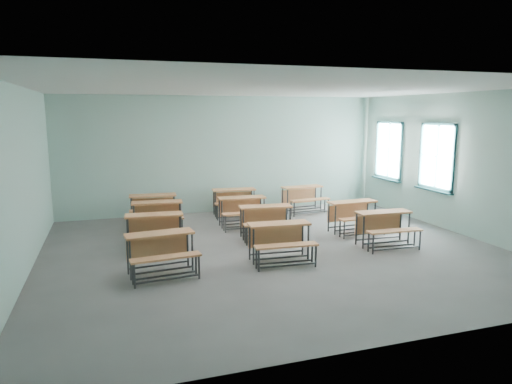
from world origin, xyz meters
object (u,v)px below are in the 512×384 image
desk_unit_r0c0 (161,248)px  desk_unit_r2c0 (157,212)px  desk_unit_r2c1 (243,207)px  desk_unit_r3c0 (153,205)px  desk_unit_r3c2 (304,195)px  desk_unit_r1c0 (155,226)px  desk_unit_r0c1 (281,237)px  desk_unit_r1c1 (267,217)px  desk_unit_r3c1 (235,198)px  desk_unit_r0c2 (385,223)px  desk_unit_r1c2 (354,212)px

desk_unit_r0c0 → desk_unit_r2c0: size_ratio=1.01×
desk_unit_r2c1 → desk_unit_r3c0: size_ratio=0.98×
desk_unit_r2c1 → desk_unit_r3c2: bearing=29.3°
desk_unit_r1c0 → desk_unit_r2c1: 2.57m
desk_unit_r0c1 → desk_unit_r1c1: size_ratio=0.98×
desk_unit_r2c0 → desk_unit_r0c0: bearing=-89.8°
desk_unit_r0c0 → desk_unit_r3c2: (4.35, 3.86, 0.00)m
desk_unit_r2c1 → desk_unit_r0c1: bearing=-89.7°
desk_unit_r1c0 → desk_unit_r3c1: bearing=50.6°
desk_unit_r1c1 → desk_unit_r2c0: same height
desk_unit_r0c2 → desk_unit_r2c1: bearing=135.8°
desk_unit_r1c1 → desk_unit_r2c1: same height
desk_unit_r0c0 → desk_unit_r1c2: 4.81m
desk_unit_r0c2 → desk_unit_r3c0: same height
desk_unit_r0c0 → desk_unit_r2c1: (2.27, 2.80, 0.00)m
desk_unit_r0c2 → desk_unit_r1c2: bearing=94.4°
desk_unit_r1c1 → desk_unit_r1c2: same height
desk_unit_r0c0 → desk_unit_r2c1: bearing=45.5°
desk_unit_r0c1 → desk_unit_r3c1: same height
desk_unit_r0c2 → desk_unit_r1c0: 4.74m
desk_unit_r1c2 → desk_unit_r2c0: same height
desk_unit_r0c0 → desk_unit_r3c2: 5.82m
desk_unit_r0c0 → desk_unit_r3c1: same height
desk_unit_r0c0 → desk_unit_r3c1: bearing=53.7°
desk_unit_r0c1 → desk_unit_r3c2: size_ratio=0.99×
desk_unit_r0c2 → desk_unit_r3c0: 5.61m
desk_unit_r0c1 → desk_unit_r1c0: same height
desk_unit_r1c1 → desk_unit_r3c0: same height
desk_unit_r3c0 → desk_unit_r3c1: 2.18m
desk_unit_r0c2 → desk_unit_r3c1: bearing=123.4°
desk_unit_r0c0 → desk_unit_r3c0: bearing=81.1°
desk_unit_r0c1 → desk_unit_r2c0: size_ratio=0.99×
desk_unit_r0c0 → desk_unit_r0c2: 4.62m
desk_unit_r0c2 → desk_unit_r1c2: (-0.04, 1.19, 0.00)m
desk_unit_r3c0 → desk_unit_r2c0: bearing=-85.7°
desk_unit_r0c0 → desk_unit_r3c0: size_ratio=1.01×
desk_unit_r0c0 → desk_unit_r0c2: same height
desk_unit_r0c1 → desk_unit_r1c1: (0.28, 1.59, 0.00)m
desk_unit_r1c2 → desk_unit_r2c0: bearing=160.5°
desk_unit_r2c0 → desk_unit_r2c1: same height
desk_unit_r2c0 → desk_unit_r3c0: size_ratio=1.01×
desk_unit_r1c0 → desk_unit_r1c1: same height
desk_unit_r0c0 → desk_unit_r3c0: (0.23, 3.81, 0.00)m
desk_unit_r1c1 → desk_unit_r1c2: (2.11, -0.12, 0.00)m
desk_unit_r2c0 → desk_unit_r1c1: bearing=-24.2°
desk_unit_r3c2 → desk_unit_r2c1: bearing=-157.6°
desk_unit_r1c0 → desk_unit_r0c0: bearing=-87.4°
desk_unit_r0c2 → desk_unit_r1c0: same height
desk_unit_r0c1 → desk_unit_r2c1: 2.77m
desk_unit_r2c0 → desk_unit_r2c1: 2.03m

